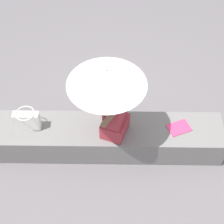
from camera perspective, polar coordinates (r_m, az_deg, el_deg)
ground_plane at (r=4.77m, az=-0.43°, el=-5.67°), size 14.00×14.00×0.00m
stone_bench at (r=4.60m, az=-0.45°, el=-4.22°), size 2.93×0.57×0.41m
person_seated at (r=4.10m, az=0.50°, el=0.06°), size 0.38×0.51×0.90m
parasol at (r=3.63m, az=-0.88°, el=5.71°), size 0.87×0.87×1.12m
handbag_black at (r=4.46m, az=-13.75°, el=-1.29°), size 0.32×0.24×0.29m
magazine at (r=4.51m, az=10.92°, el=-2.56°), size 0.34×0.29×0.01m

